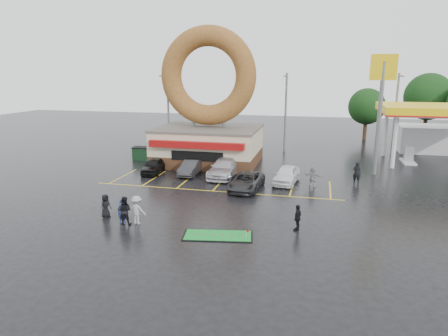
% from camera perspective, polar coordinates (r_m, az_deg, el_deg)
% --- Properties ---
extents(ground, '(120.00, 120.00, 0.00)m').
position_cam_1_polar(ground, '(28.28, -3.45, -5.25)').
color(ground, black).
rests_on(ground, ground).
extents(donut_shop, '(10.20, 8.70, 13.50)m').
position_cam_1_polar(donut_shop, '(40.33, -2.26, 6.95)').
color(donut_shop, '#472B19').
rests_on(donut_shop, ground).
extents(gas_station, '(12.30, 13.65, 5.90)m').
position_cam_1_polar(gas_station, '(48.37, 28.06, 5.57)').
color(gas_station, silver).
rests_on(gas_station, ground).
extents(shell_sign, '(2.20, 0.36, 10.60)m').
position_cam_1_polar(shell_sign, '(37.97, 21.58, 10.03)').
color(shell_sign, slate).
rests_on(shell_sign, ground).
extents(streetlight_left, '(0.40, 2.21, 9.00)m').
position_cam_1_polar(streetlight_left, '(49.08, -8.01, 8.38)').
color(streetlight_left, slate).
rests_on(streetlight_left, ground).
extents(streetlight_mid, '(0.40, 2.21, 9.00)m').
position_cam_1_polar(streetlight_mid, '(46.86, 8.78, 8.12)').
color(streetlight_mid, slate).
rests_on(streetlight_mid, ground).
extents(streetlight_right, '(0.40, 2.21, 9.00)m').
position_cam_1_polar(streetlight_right, '(48.38, 23.31, 7.35)').
color(streetlight_right, slate).
rests_on(streetlight_right, ground).
extents(tree_far_c, '(6.30, 6.30, 9.00)m').
position_cam_1_polar(tree_far_c, '(61.32, 27.16, 9.05)').
color(tree_far_c, '#332114').
rests_on(tree_far_c, ground).
extents(tree_far_d, '(4.90, 4.90, 7.00)m').
position_cam_1_polar(tree_far_d, '(58.08, 19.72, 8.27)').
color(tree_far_d, '#332114').
rests_on(tree_far_d, ground).
extents(car_black, '(2.08, 4.12, 1.35)m').
position_cam_1_polar(car_black, '(37.35, -10.05, 0.31)').
color(car_black, black).
rests_on(car_black, ground).
extents(car_dgrey, '(1.43, 4.02, 1.32)m').
position_cam_1_polar(car_dgrey, '(36.31, -4.73, 0.07)').
color(car_dgrey, '#2A2A2C').
rests_on(car_dgrey, ground).
extents(car_silver, '(2.25, 5.42, 1.56)m').
position_cam_1_polar(car_silver, '(35.53, 0.00, 0.02)').
color(car_silver, '#B8B8BE').
rests_on(car_silver, ground).
extents(car_grey, '(2.55, 4.91, 1.32)m').
position_cam_1_polar(car_grey, '(31.65, 3.20, -1.94)').
color(car_grey, '#2A2A2C').
rests_on(car_grey, ground).
extents(car_white, '(2.30, 4.51, 1.47)m').
position_cam_1_polar(car_white, '(33.77, 8.95, -0.96)').
color(car_white, white).
rests_on(car_white, ground).
extents(person_blue, '(0.62, 0.46, 1.56)m').
position_cam_1_polar(person_blue, '(25.41, -14.36, -6.01)').
color(person_blue, navy).
rests_on(person_blue, ground).
extents(person_blackjkt, '(0.94, 0.77, 1.77)m').
position_cam_1_polar(person_blackjkt, '(25.20, -14.03, -5.91)').
color(person_blackjkt, black).
rests_on(person_blackjkt, ground).
extents(person_hoodie, '(1.21, 0.76, 1.80)m').
position_cam_1_polar(person_hoodie, '(25.06, -12.34, -5.89)').
color(person_hoodie, '#97979A').
rests_on(person_hoodie, ground).
extents(person_bystander, '(0.70, 0.87, 1.53)m').
position_cam_1_polar(person_bystander, '(26.72, -16.56, -5.21)').
color(person_bystander, black).
rests_on(person_bystander, ground).
extents(person_cameraman, '(0.64, 1.00, 1.59)m').
position_cam_1_polar(person_cameraman, '(23.96, 10.47, -6.98)').
color(person_cameraman, black).
rests_on(person_cameraman, ground).
extents(person_walker_near, '(1.66, 1.05, 1.71)m').
position_cam_1_polar(person_walker_near, '(33.15, 12.56, -1.18)').
color(person_walker_near, '#99999B').
rests_on(person_walker_near, ground).
extents(person_walker_far, '(0.77, 0.61, 1.85)m').
position_cam_1_polar(person_walker_far, '(35.04, 18.44, -0.65)').
color(person_walker_far, black).
rests_on(person_walker_far, ground).
extents(dumpster, '(1.90, 1.35, 1.30)m').
position_cam_1_polar(dumpster, '(43.29, -11.62, 2.02)').
color(dumpster, '#194122').
rests_on(dumpster, ground).
extents(putting_green, '(4.17, 2.33, 0.50)m').
position_cam_1_polar(putting_green, '(23.05, -0.86, -9.62)').
color(putting_green, black).
rests_on(putting_green, ground).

